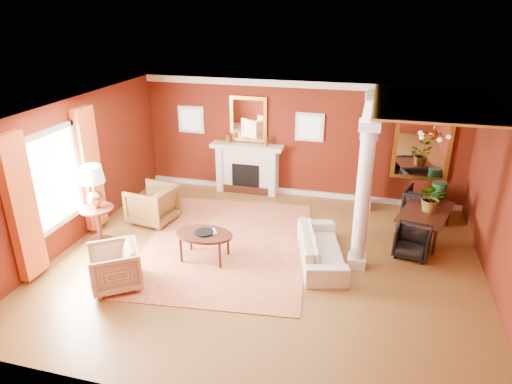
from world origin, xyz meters
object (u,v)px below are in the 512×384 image
(sofa, at_px, (322,243))
(dining_table, at_px, (426,217))
(armchair_stripe, at_px, (114,265))
(side_table, at_px, (94,191))
(armchair_leopard, at_px, (152,203))
(coffee_table, at_px, (204,235))

(sofa, xyz_separation_m, dining_table, (2.00, 1.58, 0.07))
(armchair_stripe, bearing_deg, side_table, -174.05)
(armchair_leopard, xyz_separation_m, side_table, (-0.64, -1.15, 0.68))
(armchair_leopard, bearing_deg, sofa, 87.93)
(sofa, distance_m, armchair_leopard, 3.96)
(armchair_leopard, bearing_deg, dining_table, 106.82)
(sofa, bearing_deg, armchair_leopard, 65.21)
(coffee_table, height_order, side_table, side_table)
(sofa, relative_size, armchair_leopard, 2.09)
(side_table, bearing_deg, coffee_table, -2.02)
(side_table, xyz_separation_m, dining_table, (6.52, 2.00, -0.70))
(armchair_leopard, relative_size, dining_table, 0.58)
(sofa, relative_size, dining_table, 1.21)
(armchair_leopard, xyz_separation_m, dining_table, (5.88, 0.85, -0.02))
(armchair_stripe, xyz_separation_m, coffee_table, (1.18, 1.26, 0.09))
(armchair_leopard, bearing_deg, armchair_stripe, 20.57)
(side_table, height_order, dining_table, side_table)
(sofa, height_order, armchair_leopard, armchair_leopard)
(armchair_leopard, height_order, dining_table, armchair_leopard)
(armchair_leopard, bearing_deg, side_table, -20.36)
(coffee_table, xyz_separation_m, side_table, (-2.34, 0.08, 0.63))
(coffee_table, bearing_deg, armchair_stripe, -132.98)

